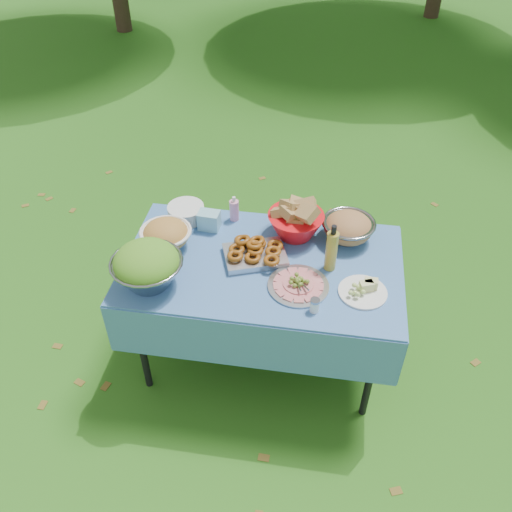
{
  "coord_description": "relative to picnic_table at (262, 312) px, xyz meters",
  "views": [
    {
      "loc": [
        0.29,
        -2.11,
        2.66
      ],
      "look_at": [
        -0.03,
        0.0,
        0.8
      ],
      "focal_mm": 38.0,
      "sensor_mm": 36.0,
      "label": 1
    }
  ],
  "objects": [
    {
      "name": "wipes_box",
      "position": [
        -0.34,
        0.25,
        0.43
      ],
      "size": [
        0.12,
        0.09,
        0.11
      ],
      "primitive_type": "cube",
      "rotation": [
        0.0,
        0.0,
        -0.07
      ],
      "color": "#87CBDE",
      "rests_on": "picnic_table"
    },
    {
      "name": "plate_stack",
      "position": [
        -0.49,
        0.31,
        0.42
      ],
      "size": [
        0.26,
        0.26,
        0.09
      ],
      "primitive_type": "cylinder",
      "rotation": [
        0.0,
        0.0,
        0.29
      ],
      "color": "white",
      "rests_on": "picnic_table"
    },
    {
      "name": "fried_tray",
      "position": [
        -0.04,
        0.03,
        0.42
      ],
      "size": [
        0.38,
        0.32,
        0.08
      ],
      "primitive_type": "cube",
      "rotation": [
        0.0,
        0.0,
        0.35
      ],
      "color": "#B4B3B9",
      "rests_on": "picnic_table"
    },
    {
      "name": "sanitizer_bottle",
      "position": [
        -0.22,
        0.35,
        0.46
      ],
      "size": [
        0.06,
        0.06,
        0.15
      ],
      "primitive_type": "cylinder",
      "rotation": [
        0.0,
        0.0,
        -0.02
      ],
      "color": "pink",
      "rests_on": "picnic_table"
    },
    {
      "name": "oil_bottle",
      "position": [
        0.35,
        0.01,
        0.52
      ],
      "size": [
        0.06,
        0.06,
        0.28
      ],
      "primitive_type": "cylinder",
      "rotation": [
        0.0,
        0.0,
        0.0
      ],
      "color": "#AF9830",
      "rests_on": "picnic_table"
    },
    {
      "name": "charcuterie_platter",
      "position": [
        0.2,
        -0.15,
        0.42
      ],
      "size": [
        0.41,
        0.41,
        0.07
      ],
      "primitive_type": "cylinder",
      "rotation": [
        0.0,
        0.0,
        0.41
      ],
      "color": "#ACB0B4",
      "rests_on": "picnic_table"
    },
    {
      "name": "cheese_plate",
      "position": [
        0.52,
        -0.15,
        0.41
      ],
      "size": [
        0.27,
        0.27,
        0.07
      ],
      "primitive_type": "cylinder",
      "rotation": [
        0.0,
        0.0,
        -0.12
      ],
      "color": "white",
      "rests_on": "picnic_table"
    },
    {
      "name": "pasta_bowl_steel",
      "position": [
        0.43,
        0.28,
        0.46
      ],
      "size": [
        0.29,
        0.29,
        0.15
      ],
      "primitive_type": null,
      "rotation": [
        0.0,
        0.0,
        0.0
      ],
      "color": "gray",
      "rests_on": "picnic_table"
    },
    {
      "name": "pasta_bowl_white",
      "position": [
        -0.54,
        0.06,
        0.46
      ],
      "size": [
        0.35,
        0.35,
        0.15
      ],
      "primitive_type": null,
      "rotation": [
        0.0,
        0.0,
        -0.35
      ],
      "color": "white",
      "rests_on": "picnic_table"
    },
    {
      "name": "bread_bowl",
      "position": [
        0.15,
        0.26,
        0.48
      ],
      "size": [
        0.33,
        0.33,
        0.21
      ],
      "primitive_type": null,
      "rotation": [
        0.0,
        0.0,
        -0.05
      ],
      "color": "red",
      "rests_on": "picnic_table"
    },
    {
      "name": "salad_bowl",
      "position": [
        -0.54,
        -0.24,
        0.5
      ],
      "size": [
        0.39,
        0.39,
        0.24
      ],
      "primitive_type": null,
      "rotation": [
        0.0,
        0.0,
        -0.09
      ],
      "color": "gray",
      "rests_on": "picnic_table"
    },
    {
      "name": "ground",
      "position": [
        0.0,
        0.0,
        -0.38
      ],
      "size": [
        80.0,
        80.0,
        0.0
      ],
      "primitive_type": "plane",
      "color": "#133A0A",
      "rests_on": "ground"
    },
    {
      "name": "shaker",
      "position": [
        0.29,
        -0.3,
        0.42
      ],
      "size": [
        0.05,
        0.05,
        0.07
      ],
      "primitive_type": "cylinder",
      "rotation": [
        0.0,
        0.0,
        -0.07
      ],
      "color": "white",
      "rests_on": "picnic_table"
    },
    {
      "name": "picnic_table",
      "position": [
        0.0,
        0.0,
        0.0
      ],
      "size": [
        1.46,
        0.86,
        0.76
      ],
      "primitive_type": "cube",
      "color": "#7CB3EE",
      "rests_on": "ground"
    }
  ]
}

